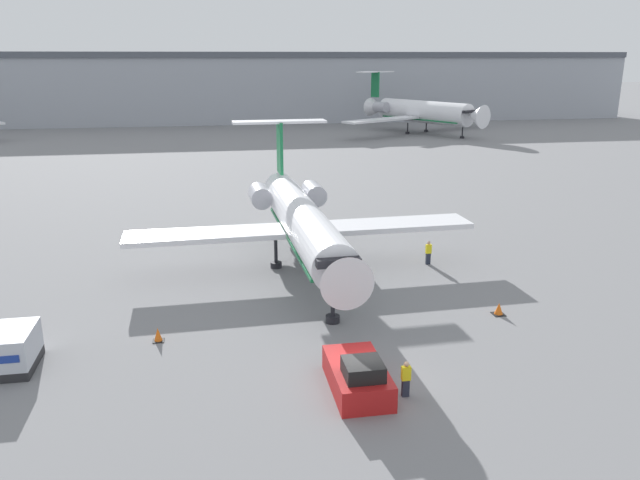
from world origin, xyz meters
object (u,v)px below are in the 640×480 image
airplane_main (303,221)px  worker_near_tug (406,378)px  luggage_cart (15,349)px  airplane_parked_far_left (421,112)px  traffic_cone_left (158,335)px  traffic_cone_right (499,309)px  worker_by_wing (428,252)px  pushback_tug (358,376)px

airplane_main → worker_near_tug: bearing=-84.0°
luggage_cart → worker_near_tug: size_ratio=1.84×
airplane_parked_far_left → traffic_cone_left: bearing=-117.0°
worker_near_tug → traffic_cone_left: bearing=145.7°
worker_near_tug → airplane_parked_far_left: 97.79m
worker_near_tug → traffic_cone_right: size_ratio=2.34×
worker_near_tug → worker_by_wing: worker_by_wing is taller
traffic_cone_left → worker_near_tug: bearing=-34.3°
worker_near_tug → airplane_parked_far_left: airplane_parked_far_left is taller
airplane_main → traffic_cone_left: bearing=-132.3°
worker_near_tug → traffic_cone_right: (8.05, 7.73, -0.53)m
worker_near_tug → traffic_cone_left: worker_near_tug is taller
luggage_cart → traffic_cone_right: bearing=4.4°
airplane_main → pushback_tug: airplane_main is taller
pushback_tug → traffic_cone_left: size_ratio=6.13×
airplane_parked_far_left → worker_by_wing: bearing=-108.4°
pushback_tug → airplane_parked_far_left: bearing=69.5°
pushback_tug → worker_near_tug: pushback_tug is taller
traffic_cone_left → luggage_cart: bearing=-164.4°
airplane_main → worker_near_tug: airplane_main is taller
pushback_tug → airplane_parked_far_left: 97.60m
pushback_tug → traffic_cone_right: (9.99, 6.81, -0.35)m
pushback_tug → traffic_cone_left: pushback_tug is taller
worker_by_wing → traffic_cone_left: size_ratio=2.27×
airplane_main → traffic_cone_left: 14.04m
worker_by_wing → airplane_parked_far_left: airplane_parked_far_left is taller
airplane_main → pushback_tug: 17.00m
pushback_tug → airplane_main: bearing=89.8°
pushback_tug → worker_by_wing: 18.54m
airplane_main → airplane_parked_far_left: airplane_parked_far_left is taller
traffic_cone_right → luggage_cart: bearing=-175.6°
airplane_main → luggage_cart: size_ratio=7.92×
luggage_cart → worker_by_wing: size_ratio=1.81×
airplane_main → airplane_parked_far_left: (34.04, 74.61, 0.62)m
worker_by_wing → traffic_cone_left: worker_by_wing is taller
worker_by_wing → traffic_cone_right: 9.45m
traffic_cone_left → traffic_cone_right: bearing=0.5°
luggage_cart → traffic_cone_left: luggage_cart is taller
airplane_parked_far_left → luggage_cart: bearing=-119.9°
pushback_tug → worker_near_tug: size_ratio=2.75×
worker_by_wing → worker_near_tug: bearing=-112.5°
luggage_cart → traffic_cone_right: (25.61, 1.98, -0.64)m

